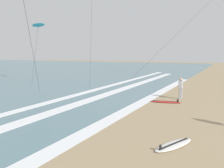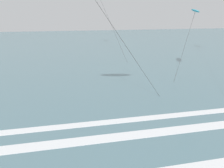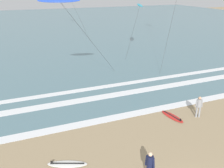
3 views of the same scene
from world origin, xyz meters
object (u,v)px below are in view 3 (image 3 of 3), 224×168
at_px(surfboard_foreground_flat, 172,116).
at_px(surfboard_near_water, 67,164).
at_px(kite_cyan_far_left, 140,5).
at_px(surfer_right_near, 199,105).
at_px(kite_blue_high_right, 59,1).
at_px(surfer_background_far, 150,164).

height_order(surfboard_foreground_flat, surfboard_near_water, same).
xyz_separation_m(surfboard_near_water, kite_cyan_far_left, (13.82, 18.19, 6.40)).
distance_m(surfboard_foreground_flat, kite_cyan_far_left, 18.05).
bearing_deg(surfer_right_near, surfboard_near_water, -170.86).
distance_m(kite_blue_high_right, kite_cyan_far_left, 14.83).
distance_m(surfer_right_near, surfboard_near_water, 9.99).
bearing_deg(kite_blue_high_right, surfboard_foreground_flat, -48.77).
bearing_deg(kite_cyan_far_left, surfer_right_near, -103.53).
xyz_separation_m(surfer_right_near, kite_blue_high_right, (-7.76, 7.67, 6.75)).
relative_size(surfer_background_far, surfer_right_near, 1.00).
height_order(surfer_right_near, kite_blue_high_right, kite_blue_high_right).
xyz_separation_m(surfer_right_near, surfboard_near_water, (-9.82, -1.58, -0.91)).
bearing_deg(surfboard_foreground_flat, kite_blue_high_right, 131.23).
bearing_deg(kite_blue_high_right, surfboard_near_water, -102.56).
xyz_separation_m(kite_blue_high_right, kite_cyan_far_left, (11.76, 8.94, -1.26)).
distance_m(surfer_right_near, kite_cyan_far_left, 17.94).
xyz_separation_m(surfer_background_far, surfer_right_near, (6.43, 4.21, 0.00)).
relative_size(surfer_background_far, surfboard_near_water, 0.74).
relative_size(surfer_background_far, surfboard_foreground_flat, 0.74).
xyz_separation_m(surfer_background_far, kite_cyan_far_left, (10.43, 20.82, 5.49)).
distance_m(surfer_background_far, surfboard_near_water, 4.39).
relative_size(surfer_right_near, kite_blue_high_right, 0.20).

